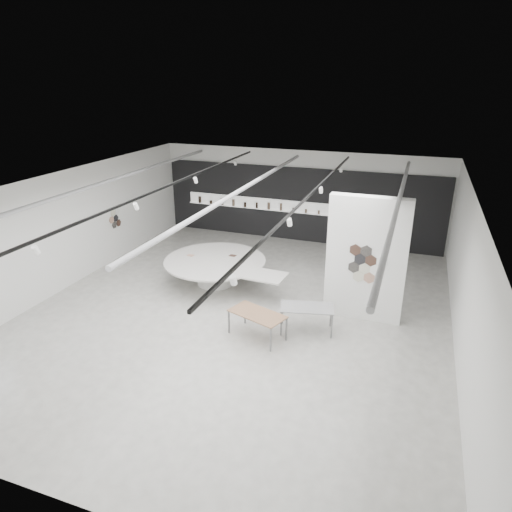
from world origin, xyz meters
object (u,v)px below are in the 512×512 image
(display_island, at_px, (217,268))
(sample_table_wood, at_px, (257,315))
(partition_column, at_px, (366,260))
(kitchen_counter, at_px, (365,240))
(sample_table_stone, at_px, (307,309))

(display_island, bearing_deg, sample_table_wood, -44.38)
(partition_column, distance_m, display_island, 5.09)
(partition_column, xyz_separation_m, display_island, (-4.90, 0.66, -1.24))
(partition_column, bearing_deg, kitchen_counter, 96.12)
(sample_table_wood, relative_size, sample_table_stone, 1.08)
(partition_column, relative_size, kitchen_counter, 2.25)
(partition_column, xyz_separation_m, sample_table_wood, (-2.49, -2.07, -1.14))
(display_island, relative_size, kitchen_counter, 2.79)
(display_island, distance_m, sample_table_stone, 4.09)
(sample_table_stone, relative_size, kitchen_counter, 0.97)
(partition_column, distance_m, sample_table_stone, 2.18)
(partition_column, bearing_deg, sample_table_wood, -140.26)
(sample_table_wood, bearing_deg, display_island, 131.40)
(sample_table_wood, bearing_deg, kitchen_counter, 76.04)
(kitchen_counter, bearing_deg, partition_column, -83.19)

